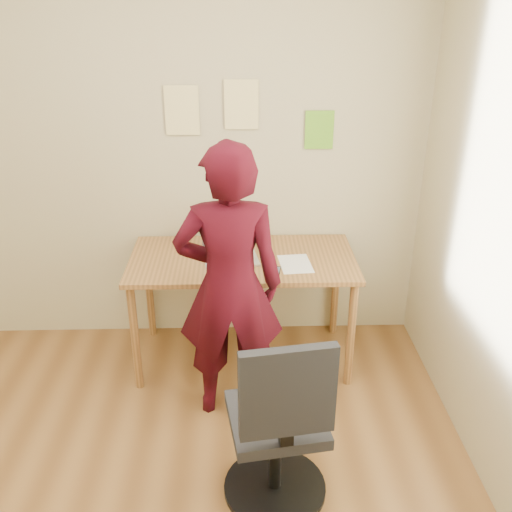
{
  "coord_description": "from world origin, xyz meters",
  "views": [
    {
      "loc": [
        0.55,
        -1.82,
        2.25
      ],
      "look_at": [
        0.63,
        0.95,
        0.95
      ],
      "focal_mm": 40.0,
      "sensor_mm": 36.0,
      "label": 1
    }
  ],
  "objects_px": {
    "office_chair": "(279,433)",
    "person": "(229,286)",
    "desk": "(243,270)",
    "phone": "(275,271)",
    "laptop": "(230,250)"
  },
  "relations": [
    {
      "from": "office_chair",
      "to": "person",
      "type": "height_order",
      "value": "person"
    },
    {
      "from": "desk",
      "to": "person",
      "type": "xyz_separation_m",
      "value": [
        -0.07,
        -0.49,
        0.15
      ]
    },
    {
      "from": "desk",
      "to": "phone",
      "type": "xyz_separation_m",
      "value": [
        0.19,
        -0.21,
        0.09
      ]
    },
    {
      "from": "laptop",
      "to": "person",
      "type": "bearing_deg",
      "value": -98.16
    },
    {
      "from": "office_chair",
      "to": "laptop",
      "type": "bearing_deg",
      "value": 92.1
    },
    {
      "from": "desk",
      "to": "laptop",
      "type": "xyz_separation_m",
      "value": [
        -0.08,
        0.01,
        0.14
      ]
    },
    {
      "from": "desk",
      "to": "office_chair",
      "type": "relative_size",
      "value": 1.45
    },
    {
      "from": "laptop",
      "to": "office_chair",
      "type": "relative_size",
      "value": 0.38
    },
    {
      "from": "office_chair",
      "to": "person",
      "type": "xyz_separation_m",
      "value": [
        -0.23,
        0.7,
        0.39
      ]
    },
    {
      "from": "phone",
      "to": "office_chair",
      "type": "bearing_deg",
      "value": -82.63
    },
    {
      "from": "office_chair",
      "to": "person",
      "type": "bearing_deg",
      "value": 99.1
    },
    {
      "from": "desk",
      "to": "person",
      "type": "distance_m",
      "value": 0.52
    },
    {
      "from": "laptop",
      "to": "person",
      "type": "distance_m",
      "value": 0.5
    },
    {
      "from": "desk",
      "to": "person",
      "type": "relative_size",
      "value": 0.87
    },
    {
      "from": "person",
      "to": "phone",
      "type": "bearing_deg",
      "value": -133.72
    }
  ]
}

